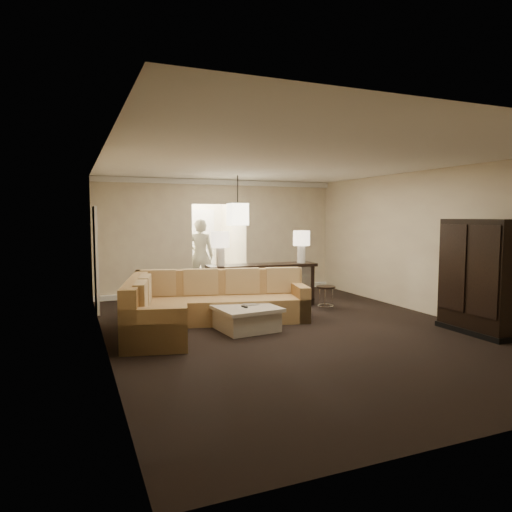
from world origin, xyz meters
name	(u,v)px	position (x,y,z in m)	size (l,w,h in m)	color
ground	(293,329)	(0.00, 0.00, 0.00)	(8.00, 8.00, 0.00)	black
wall_back	(220,237)	(0.00, 4.00, 1.40)	(6.00, 0.04, 2.80)	beige
wall_front	(506,276)	(0.00, -4.00, 1.40)	(6.00, 0.04, 2.80)	beige
wall_left	(104,252)	(-3.00, 0.00, 1.40)	(0.04, 8.00, 2.80)	beige
wall_right	(433,243)	(3.00, 0.00, 1.40)	(0.04, 8.00, 2.80)	beige
ceiling	(294,162)	(0.00, 0.00, 2.80)	(6.00, 8.00, 0.02)	white
crown_molding	(220,182)	(0.00, 3.95, 2.73)	(6.00, 0.10, 0.12)	white
baseboard	(221,291)	(0.00, 3.95, 0.06)	(6.00, 0.10, 0.12)	white
side_door	(96,259)	(-2.97, 2.80, 1.05)	(0.05, 0.90, 2.10)	silver
foyer	(205,238)	(0.00, 5.34, 1.30)	(1.44, 2.02, 2.80)	white
sectional_sofa	(202,305)	(-1.36, 0.80, 0.37)	(3.57, 2.63, 0.93)	brown
coffee_table	(246,318)	(-0.73, 0.30, 0.20)	(1.09, 1.09, 0.41)	beige
console_table	(262,281)	(0.29, 2.00, 0.54)	(2.37, 0.65, 0.90)	black
armoire	(479,279)	(2.69, -1.35, 0.89)	(0.55, 1.29, 1.86)	black
drink_table	(326,293)	(1.36, 1.20, 0.35)	(0.39, 0.39, 0.49)	black
table_lamp_left	(220,243)	(-0.62, 2.05, 1.37)	(0.36, 0.36, 0.69)	white
table_lamp_right	(301,241)	(1.19, 1.95, 1.37)	(0.36, 0.36, 0.69)	white
pendant_light	(238,214)	(0.00, 2.70, 1.95)	(0.38, 0.38, 1.09)	black
person	(200,252)	(-0.42, 4.30, 1.02)	(0.74, 0.49, 2.04)	#E9E5C5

